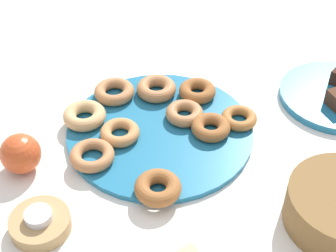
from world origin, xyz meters
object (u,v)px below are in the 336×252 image
object	(u,v)px
donut_5	(197,91)
donut_plate	(160,131)
donut_1	(184,113)
donut_9	(158,188)
donut_6	(85,116)
donut_7	(114,92)
apple	(21,154)
candle_holder	(40,224)
donut_0	(120,133)
donut_4	(156,89)
donut_8	(91,155)
tealight	(38,216)
donut_2	(239,118)
donut_3	(211,127)
cake_plate	(336,96)

from	to	relation	value
donut_5	donut_plate	bearing A→B (deg)	19.03
donut_1	donut_9	bearing A→B (deg)	41.80
donut_6	donut_7	xyz separation A→B (m)	(-0.09, -0.04, -0.00)
donut_7	apple	bearing A→B (deg)	18.11
donut_plate	donut_7	bearing A→B (deg)	-81.70
donut_plate	candle_holder	distance (m)	0.32
donut_0	donut_4	bearing A→B (deg)	-151.12
donut_8	donut_5	bearing A→B (deg)	-171.67
donut_4	candle_holder	distance (m)	0.42
donut_1	donut_9	xyz separation A→B (m)	(0.17, 0.15, 0.00)
donut_7	donut_plate	bearing A→B (deg)	98.30
donut_5	tealight	size ratio (longest dim) A/B	1.74
donut_8	donut_9	size ratio (longest dim) A/B	1.02
donut_2	donut_5	xyz separation A→B (m)	(0.02, -0.12, 0.00)
apple	donut_plate	bearing A→B (deg)	166.14
donut_plate	donut_4	xyz separation A→B (m)	(-0.06, -0.11, 0.02)
donut_3	donut_7	world-z (taller)	same
donut_7	candle_holder	xyz separation A→B (m)	(0.29, 0.24, -0.01)
donut_plate	candle_holder	xyz separation A→B (m)	(0.31, 0.09, 0.01)
donut_6	tealight	bearing A→B (deg)	46.23
tealight	apple	size ratio (longest dim) A/B	0.61
donut_plate	donut_8	xyz separation A→B (m)	(0.16, -0.00, 0.02)
cake_plate	candle_holder	xyz separation A→B (m)	(0.71, -0.04, 0.00)
tealight	donut_2	bearing A→B (deg)	-178.78
donut_1	donut_5	size ratio (longest dim) A/B	0.97
donut_3	donut_4	world-z (taller)	donut_4
donut_3	apple	xyz separation A→B (m)	(0.36, -0.14, 0.01)
donut_7	donut_6	bearing A→B (deg)	21.77
cake_plate	candle_holder	bearing A→B (deg)	-3.61
donut_2	donut_3	bearing A→B (deg)	-7.49
donut_2	donut_7	xyz separation A→B (m)	(0.17, -0.23, 0.00)
donut_1	cake_plate	size ratio (longest dim) A/B	0.32
donut_6	donut_9	xyz separation A→B (m)	(-0.02, 0.26, 0.00)
candle_holder	tealight	xyz separation A→B (m)	(0.00, 0.00, 0.02)
donut_1	donut_0	bearing A→B (deg)	-9.28
candle_holder	donut_4	bearing A→B (deg)	-152.55
donut_0	candle_holder	world-z (taller)	donut_0
donut_6	donut_plate	bearing A→B (deg)	135.83
donut_1	apple	distance (m)	0.35
donut_3	donut_7	distance (m)	0.24
donut_4	donut_plate	bearing A→B (deg)	59.73
donut_4	donut_3	bearing A→B (deg)	96.56
donut_3	donut_4	distance (m)	0.18
donut_5	donut_0	bearing A→B (deg)	5.11
donut_0	donut_2	bearing A→B (deg)	155.81
donut_2	donut_6	world-z (taller)	donut_6
donut_7	donut_9	distance (m)	0.31
donut_5	cake_plate	bearing A→B (deg)	145.97
donut_plate	donut_9	size ratio (longest dim) A/B	4.50
donut_6	candle_holder	xyz separation A→B (m)	(0.19, 0.20, -0.01)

